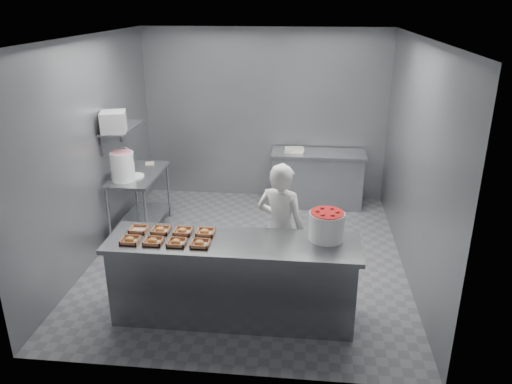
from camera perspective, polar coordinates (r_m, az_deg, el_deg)
floor at (r=6.71m, az=-0.81°, el=-7.30°), size 4.50×4.50×0.00m
ceiling at (r=5.91m, az=-0.96°, el=17.32°), size 4.50×4.50×0.00m
wall_back at (r=8.33m, az=1.00°, el=8.73°), size 4.00×0.04×2.80m
wall_left at (r=6.70m, az=-18.19°, el=4.54°), size 0.04×4.50×2.80m
wall_right at (r=6.25m, az=17.67°, el=3.45°), size 0.04×4.50×2.80m
service_counter at (r=5.32m, az=-2.59°, el=-9.91°), size 2.60×0.70×0.90m
prep_table at (r=7.35m, az=-13.15°, el=-0.16°), size 0.60×1.20×0.90m
back_counter at (r=8.22m, az=7.00°, el=1.54°), size 1.50×0.60×0.90m
wall_shelf at (r=7.12m, az=-15.09°, el=7.09°), size 0.35×0.90×0.03m
tray_0 at (r=5.23m, az=-14.19°, el=-5.33°), size 0.19×0.18×0.06m
tray_1 at (r=5.15m, az=-11.67°, el=-5.51°), size 0.19×0.18×0.06m
tray_2 at (r=5.09m, az=-9.08°, el=-5.69°), size 0.19×0.18×0.06m
tray_3 at (r=5.03m, az=-6.42°, el=-5.85°), size 0.19×0.18×0.06m
tray_4 at (r=5.45m, az=-13.25°, el=-4.15°), size 0.19×0.18×0.04m
tray_5 at (r=5.38m, az=-10.86°, el=-4.28°), size 0.19×0.18×0.06m
tray_6 at (r=5.31m, az=-8.37°, el=-4.43°), size 0.19×0.18×0.06m
tray_7 at (r=5.26m, az=-5.83°, el=-4.57°), size 0.19×0.18×0.06m
worker at (r=5.65m, az=2.83°, el=-4.21°), size 0.66×0.54×1.55m
strawberry_tub at (r=5.12m, az=8.08°, el=-3.73°), size 0.36×0.36×0.30m
glaze_bucket at (r=6.94m, az=-15.00°, el=2.92°), size 0.33×0.31×0.48m
bucket_lid at (r=7.11m, az=-13.79°, el=1.78°), size 0.35×0.35×0.02m
rag at (r=7.62m, az=-12.06°, el=3.23°), size 0.16×0.15×0.02m
appliance at (r=6.85m, az=-15.99°, el=7.73°), size 0.40×0.43×0.27m
paper_stack at (r=8.08m, az=4.41°, el=4.83°), size 0.31×0.23×0.06m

